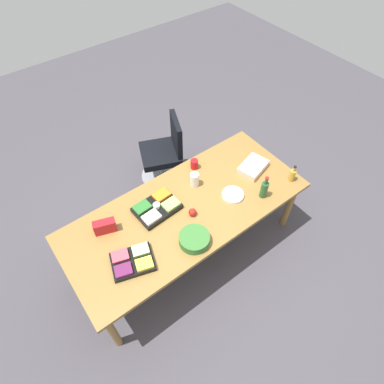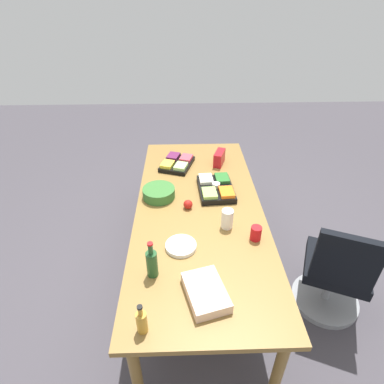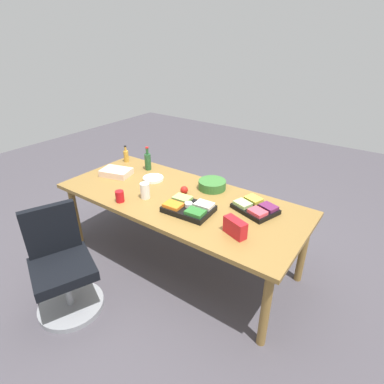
{
  "view_description": "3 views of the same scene",
  "coord_description": "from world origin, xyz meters",
  "px_view_note": "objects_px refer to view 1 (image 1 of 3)",
  "views": [
    {
      "loc": [
        1.09,
        1.54,
        3.34
      ],
      "look_at": [
        -0.14,
        -0.09,
        0.83
      ],
      "focal_mm": 30.5,
      "sensor_mm": 36.0,
      "label": 1
    },
    {
      "loc": [
        -2.09,
        0.13,
        2.34
      ],
      "look_at": [
        0.13,
        0.06,
        0.83
      ],
      "focal_mm": 29.28,
      "sensor_mm": 36.0,
      "label": 2
    },
    {
      "loc": [
        1.64,
        -2.08,
        2.18
      ],
      "look_at": [
        0.11,
        0.06,
        0.83
      ],
      "focal_mm": 28.9,
      "sensor_mm": 36.0,
      "label": 3
    }
  ],
  "objects_px": {
    "dressing_bottle": "(292,175)",
    "mayo_jar": "(195,179)",
    "office_chair": "(165,157)",
    "conference_table": "(186,213)",
    "paper_plate_stack": "(233,195)",
    "red_solo_cup": "(194,164)",
    "salad_bowl": "(194,239)",
    "chip_bag_red": "(105,227)",
    "sheet_cake": "(253,167)",
    "veggie_tray": "(157,207)",
    "wine_bottle": "(264,189)",
    "fruit_platter": "(133,261)",
    "apple_red": "(192,212)"
  },
  "relations": [
    {
      "from": "salad_bowl",
      "to": "wine_bottle",
      "type": "distance_m",
      "value": 0.88
    },
    {
      "from": "paper_plate_stack",
      "to": "apple_red",
      "type": "distance_m",
      "value": 0.47
    },
    {
      "from": "wine_bottle",
      "to": "apple_red",
      "type": "distance_m",
      "value": 0.75
    },
    {
      "from": "sheet_cake",
      "to": "veggie_tray",
      "type": "height_order",
      "value": "veggie_tray"
    },
    {
      "from": "paper_plate_stack",
      "to": "red_solo_cup",
      "type": "height_order",
      "value": "red_solo_cup"
    },
    {
      "from": "office_chair",
      "to": "salad_bowl",
      "type": "distance_m",
      "value": 1.6
    },
    {
      "from": "chip_bag_red",
      "to": "mayo_jar",
      "type": "distance_m",
      "value": 1.0
    },
    {
      "from": "chip_bag_red",
      "to": "veggie_tray",
      "type": "distance_m",
      "value": 0.52
    },
    {
      "from": "paper_plate_stack",
      "to": "wine_bottle",
      "type": "xyz_separation_m",
      "value": [
        -0.24,
        0.18,
        0.09
      ]
    },
    {
      "from": "wine_bottle",
      "to": "apple_red",
      "type": "xyz_separation_m",
      "value": [
        0.7,
        -0.24,
        -0.07
      ]
    },
    {
      "from": "office_chair",
      "to": "fruit_platter",
      "type": "bearing_deg",
      "value": 47.61
    },
    {
      "from": "mayo_jar",
      "to": "apple_red",
      "type": "bearing_deg",
      "value": 49.75
    },
    {
      "from": "conference_table",
      "to": "apple_red",
      "type": "xyz_separation_m",
      "value": [
        -0.01,
        0.09,
        0.1
      ]
    },
    {
      "from": "fruit_platter",
      "to": "sheet_cake",
      "type": "bearing_deg",
      "value": -173.46
    },
    {
      "from": "red_solo_cup",
      "to": "fruit_platter",
      "type": "xyz_separation_m",
      "value": [
        1.11,
        0.58,
        -0.02
      ]
    },
    {
      "from": "sheet_cake",
      "to": "fruit_platter",
      "type": "bearing_deg",
      "value": 6.54
    },
    {
      "from": "conference_table",
      "to": "veggie_tray",
      "type": "relative_size",
      "value": 5.59
    },
    {
      "from": "conference_table",
      "to": "wine_bottle",
      "type": "relative_size",
      "value": 8.95
    },
    {
      "from": "paper_plate_stack",
      "to": "mayo_jar",
      "type": "relative_size",
      "value": 1.42
    },
    {
      "from": "dressing_bottle",
      "to": "fruit_platter",
      "type": "bearing_deg",
      "value": -5.4
    },
    {
      "from": "sheet_cake",
      "to": "conference_table",
      "type": "bearing_deg",
      "value": -0.43
    },
    {
      "from": "office_chair",
      "to": "conference_table",
      "type": "bearing_deg",
      "value": 67.83
    },
    {
      "from": "sheet_cake",
      "to": "wine_bottle",
      "type": "height_order",
      "value": "wine_bottle"
    },
    {
      "from": "conference_table",
      "to": "paper_plate_stack",
      "type": "height_order",
      "value": "paper_plate_stack"
    },
    {
      "from": "sheet_cake",
      "to": "mayo_jar",
      "type": "xyz_separation_m",
      "value": [
        0.63,
        -0.21,
        0.04
      ]
    },
    {
      "from": "chip_bag_red",
      "to": "dressing_bottle",
      "type": "height_order",
      "value": "dressing_bottle"
    },
    {
      "from": "fruit_platter",
      "to": "chip_bag_red",
      "type": "bearing_deg",
      "value": -86.15
    },
    {
      "from": "salad_bowl",
      "to": "chip_bag_red",
      "type": "height_order",
      "value": "chip_bag_red"
    },
    {
      "from": "chip_bag_red",
      "to": "red_solo_cup",
      "type": "xyz_separation_m",
      "value": [
        -1.14,
        -0.15,
        -0.02
      ]
    },
    {
      "from": "salad_bowl",
      "to": "chip_bag_red",
      "type": "bearing_deg",
      "value": -45.35
    },
    {
      "from": "dressing_bottle",
      "to": "mayo_jar",
      "type": "distance_m",
      "value": 1.01
    },
    {
      "from": "dressing_bottle",
      "to": "fruit_platter",
      "type": "xyz_separation_m",
      "value": [
        1.81,
        -0.17,
        -0.05
      ]
    },
    {
      "from": "chip_bag_red",
      "to": "wine_bottle",
      "type": "relative_size",
      "value": 0.73
    },
    {
      "from": "red_solo_cup",
      "to": "fruit_platter",
      "type": "bearing_deg",
      "value": 27.65
    },
    {
      "from": "chip_bag_red",
      "to": "wine_bottle",
      "type": "height_order",
      "value": "wine_bottle"
    },
    {
      "from": "conference_table",
      "to": "fruit_platter",
      "type": "bearing_deg",
      "value": 14.95
    },
    {
      "from": "office_chair",
      "to": "apple_red",
      "type": "height_order",
      "value": "office_chair"
    },
    {
      "from": "sheet_cake",
      "to": "red_solo_cup",
      "type": "bearing_deg",
      "value": -39.06
    },
    {
      "from": "chip_bag_red",
      "to": "sheet_cake",
      "type": "distance_m",
      "value": 1.65
    },
    {
      "from": "salad_bowl",
      "to": "chip_bag_red",
      "type": "xyz_separation_m",
      "value": [
        0.58,
        -0.59,
        0.03
      ]
    },
    {
      "from": "conference_table",
      "to": "dressing_bottle",
      "type": "height_order",
      "value": "dressing_bottle"
    },
    {
      "from": "conference_table",
      "to": "wine_bottle",
      "type": "bearing_deg",
      "value": 154.76
    },
    {
      "from": "paper_plate_stack",
      "to": "veggie_tray",
      "type": "height_order",
      "value": "veggie_tray"
    },
    {
      "from": "wine_bottle",
      "to": "mayo_jar",
      "type": "bearing_deg",
      "value": -49.53
    },
    {
      "from": "veggie_tray",
      "to": "red_solo_cup",
      "type": "bearing_deg",
      "value": -159.97
    },
    {
      "from": "conference_table",
      "to": "veggie_tray",
      "type": "xyz_separation_m",
      "value": [
        0.23,
        -0.16,
        0.1
      ]
    },
    {
      "from": "salad_bowl",
      "to": "veggie_tray",
      "type": "xyz_separation_m",
      "value": [
        0.07,
        -0.51,
        -0.01
      ]
    },
    {
      "from": "sheet_cake",
      "to": "veggie_tray",
      "type": "bearing_deg",
      "value": -8.51
    },
    {
      "from": "red_solo_cup",
      "to": "veggie_tray",
      "type": "height_order",
      "value": "red_solo_cup"
    },
    {
      "from": "mayo_jar",
      "to": "red_solo_cup",
      "type": "bearing_deg",
      "value": -126.68
    }
  ]
}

